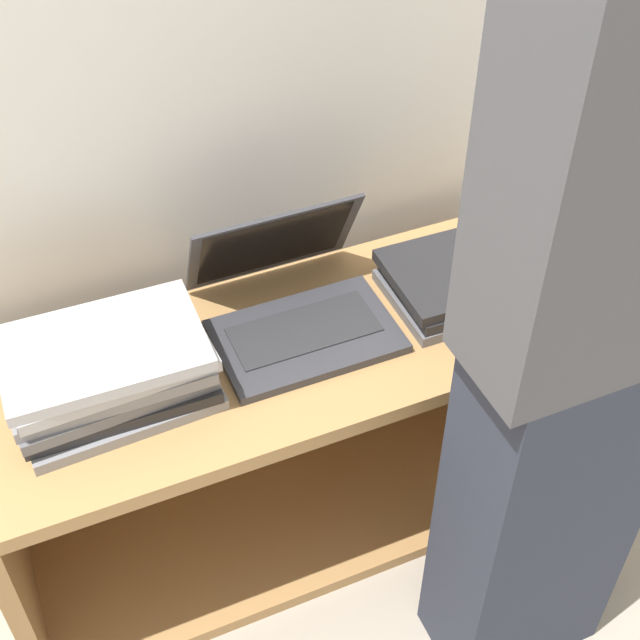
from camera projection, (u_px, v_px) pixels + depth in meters
name	position (u px, v px, depth m)	size (l,w,h in m)	color
ground_plane	(349.00, 585.00, 2.08)	(12.00, 12.00, 0.00)	#9E9384
cart	(297.00, 412.00, 2.09)	(1.41, 0.49, 0.58)	#A87A47
laptop_open	(295.00, 305.00, 1.85)	(0.37, 0.36, 0.24)	#333338
laptop_stack_left	(108.00, 370.00, 1.68)	(0.39, 0.27, 0.15)	gray
laptop_stack_right	(475.00, 276.00, 1.94)	(0.39, 0.26, 0.08)	slate
person	(588.00, 321.00, 1.37)	(0.40, 0.54, 1.83)	#2D3342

